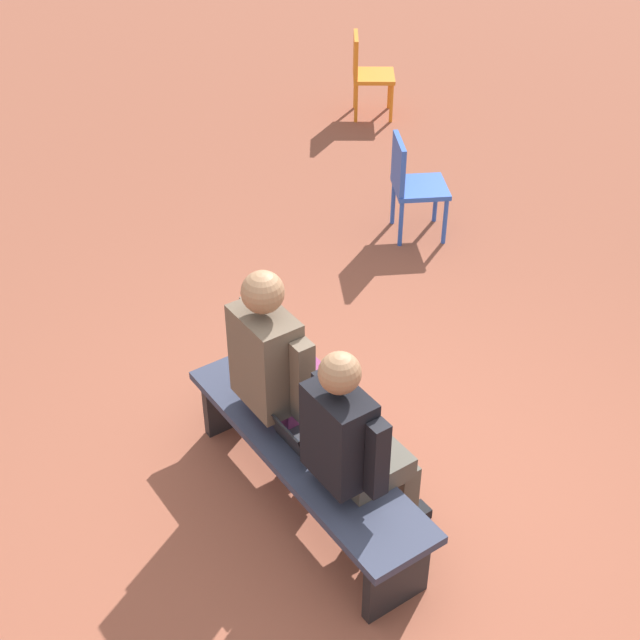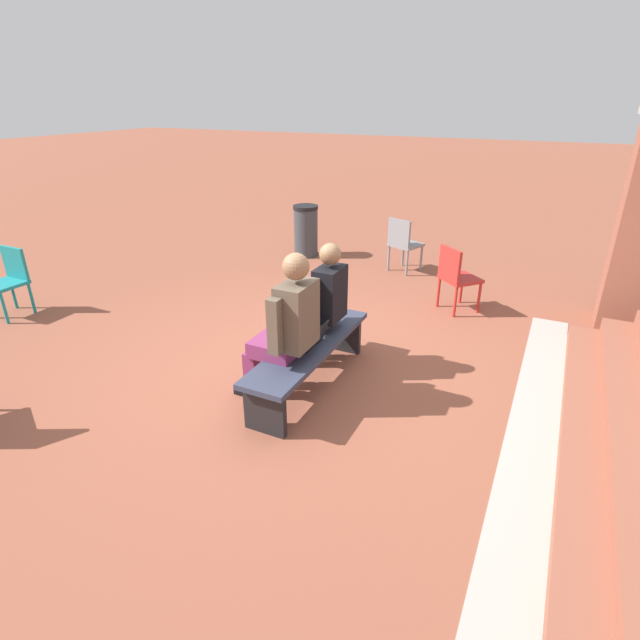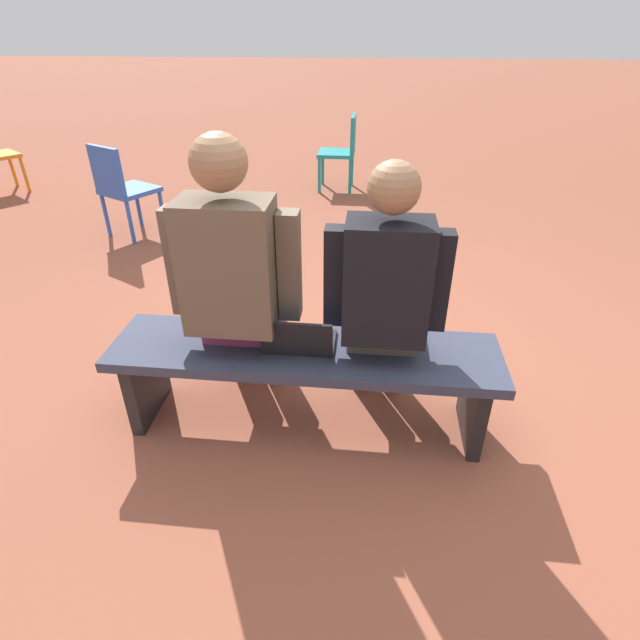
% 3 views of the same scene
% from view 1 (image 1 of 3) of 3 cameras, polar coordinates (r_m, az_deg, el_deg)
% --- Properties ---
extents(ground_plane, '(60.00, 60.00, 0.00)m').
position_cam_1_polar(ground_plane, '(5.10, 2.66, -11.98)').
color(ground_plane, brown).
extents(bench, '(1.80, 0.44, 0.45)m').
position_cam_1_polar(bench, '(4.86, -0.95, -8.85)').
color(bench, '#33384C').
rests_on(bench, ground).
extents(person_student, '(0.53, 0.66, 1.32)m').
position_cam_1_polar(person_student, '(4.44, 2.29, -7.96)').
color(person_student, '#4C473D').
rests_on(person_student, ground).
extents(person_adult, '(0.58, 0.73, 1.40)m').
position_cam_1_polar(person_adult, '(4.82, -2.32, -3.16)').
color(person_adult, '#7F2D5B').
rests_on(person_adult, ground).
extents(laptop, '(0.32, 0.29, 0.21)m').
position_cam_1_polar(laptop, '(4.77, -1.23, -7.53)').
color(laptop, black).
rests_on(laptop, bench).
extents(plastic_chair_far_left, '(0.57, 0.57, 0.84)m').
position_cam_1_polar(plastic_chair_far_left, '(7.24, 5.86, 8.83)').
color(plastic_chair_far_left, '#2D56B7').
rests_on(plastic_chair_far_left, ground).
extents(plastic_chair_foreground, '(0.59, 0.59, 0.84)m').
position_cam_1_polar(plastic_chair_foreground, '(9.42, 2.98, 15.68)').
color(plastic_chair_foreground, orange).
rests_on(plastic_chair_foreground, ground).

